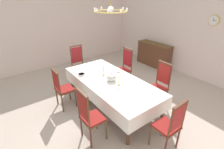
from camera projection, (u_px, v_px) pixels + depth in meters
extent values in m
cube|color=#BCA89C|center=(112.00, 105.00, 4.56)|extent=(7.09, 6.57, 0.04)
cube|color=silver|center=(191.00, 32.00, 5.67)|extent=(7.09, 0.08, 3.05)
cube|color=silver|center=(56.00, 27.00, 6.46)|extent=(0.08, 6.57, 3.05)
cylinder|color=brown|center=(72.00, 81.00, 5.00)|extent=(0.07, 0.07, 0.71)
cylinder|color=#50321F|center=(128.00, 131.00, 3.19)|extent=(0.07, 0.07, 0.71)
cylinder|color=brown|center=(101.00, 72.00, 5.56)|extent=(0.07, 0.07, 0.71)
cylinder|color=brown|center=(163.00, 110.00, 3.74)|extent=(0.07, 0.07, 0.71)
cube|color=brown|center=(111.00, 83.00, 4.23)|extent=(2.60, 1.11, 0.08)
cube|color=brown|center=(111.00, 81.00, 4.21)|extent=(2.72, 1.23, 0.03)
cube|color=white|center=(111.00, 80.00, 4.20)|extent=(2.74, 1.25, 0.00)
cube|color=white|center=(90.00, 94.00, 3.95)|extent=(2.74, 0.00, 0.35)
cube|color=white|center=(129.00, 79.00, 4.61)|extent=(2.74, 0.00, 0.35)
cube|color=white|center=(85.00, 69.00, 5.26)|extent=(0.00, 1.25, 0.35)
cube|color=white|center=(152.00, 114.00, 3.30)|extent=(0.00, 1.25, 0.35)
cylinder|color=#523027|center=(70.00, 92.00, 4.62)|extent=(0.04, 0.04, 0.48)
cylinder|color=#51332A|center=(76.00, 99.00, 4.35)|extent=(0.04, 0.04, 0.48)
cylinder|color=brown|center=(57.00, 97.00, 4.43)|extent=(0.04, 0.04, 0.48)
cylinder|color=brown|center=(62.00, 104.00, 4.16)|extent=(0.04, 0.04, 0.48)
cube|color=brown|center=(65.00, 89.00, 4.28)|extent=(0.44, 0.42, 0.03)
cube|color=maroon|center=(65.00, 89.00, 4.27)|extent=(0.40, 0.38, 0.02)
cylinder|color=#513A1A|center=(53.00, 79.00, 4.19)|extent=(0.03, 0.03, 0.55)
cylinder|color=#543324|center=(59.00, 85.00, 3.91)|extent=(0.03, 0.03, 0.55)
cube|color=maroon|center=(56.00, 81.00, 4.04)|extent=(0.34, 0.02, 0.42)
cube|color=brown|center=(54.00, 71.00, 3.93)|extent=(0.40, 0.04, 0.04)
cylinder|color=#4F311C|center=(122.00, 82.00, 5.19)|extent=(0.04, 0.04, 0.48)
cylinder|color=brown|center=(114.00, 77.00, 5.46)|extent=(0.04, 0.04, 0.48)
cylinder|color=#503C25|center=(130.00, 78.00, 5.38)|extent=(0.04, 0.04, 0.48)
cylinder|color=#513D1B|center=(123.00, 74.00, 5.65)|extent=(0.04, 0.04, 0.48)
cube|color=brown|center=(123.00, 71.00, 5.31)|extent=(0.44, 0.42, 0.03)
cube|color=maroon|center=(123.00, 70.00, 5.30)|extent=(0.40, 0.38, 0.02)
cylinder|color=#523628|center=(132.00, 61.00, 5.12)|extent=(0.03, 0.03, 0.67)
cylinder|color=brown|center=(123.00, 57.00, 5.40)|extent=(0.03, 0.03, 0.67)
cube|color=maroon|center=(128.00, 58.00, 5.24)|extent=(0.34, 0.02, 0.51)
cube|color=brown|center=(128.00, 49.00, 5.11)|extent=(0.40, 0.04, 0.04)
cylinder|color=brown|center=(96.00, 120.00, 3.63)|extent=(0.04, 0.04, 0.48)
cylinder|color=brown|center=(106.00, 130.00, 3.36)|extent=(0.04, 0.04, 0.48)
cylinder|color=#543129|center=(81.00, 127.00, 3.44)|extent=(0.04, 0.04, 0.48)
cylinder|color=brown|center=(91.00, 139.00, 3.16)|extent=(0.04, 0.04, 0.48)
cube|color=brown|center=(93.00, 119.00, 3.29)|extent=(0.44, 0.42, 0.03)
cube|color=maroon|center=(93.00, 118.00, 3.28)|extent=(0.40, 0.38, 0.02)
cylinder|color=#543027|center=(78.00, 103.00, 3.18)|extent=(0.03, 0.03, 0.65)
cylinder|color=brown|center=(89.00, 114.00, 2.89)|extent=(0.03, 0.03, 0.65)
cube|color=maroon|center=(83.00, 107.00, 3.02)|extent=(0.34, 0.02, 0.50)
cube|color=brown|center=(82.00, 93.00, 2.89)|extent=(0.40, 0.04, 0.04)
cylinder|color=#572B27|center=(157.00, 103.00, 4.19)|extent=(0.04, 0.04, 0.48)
cylinder|color=brown|center=(146.00, 96.00, 4.47)|extent=(0.04, 0.04, 0.48)
cylinder|color=#592D26|center=(166.00, 98.00, 4.39)|extent=(0.04, 0.04, 0.48)
cylinder|color=#5C2C18|center=(155.00, 92.00, 4.66)|extent=(0.04, 0.04, 0.48)
cube|color=brown|center=(157.00, 89.00, 4.32)|extent=(0.44, 0.42, 0.03)
cube|color=maroon|center=(157.00, 88.00, 4.31)|extent=(0.40, 0.38, 0.02)
cylinder|color=#512B2B|center=(170.00, 78.00, 4.13)|extent=(0.03, 0.03, 0.65)
cylinder|color=brown|center=(158.00, 72.00, 4.41)|extent=(0.03, 0.03, 0.65)
cube|color=maroon|center=(164.00, 74.00, 4.26)|extent=(0.34, 0.02, 0.49)
cube|color=brown|center=(165.00, 63.00, 4.13)|extent=(0.40, 0.04, 0.04)
cylinder|color=brown|center=(88.00, 75.00, 5.62)|extent=(0.04, 0.04, 0.48)
cylinder|color=brown|center=(78.00, 78.00, 5.42)|extent=(0.04, 0.04, 0.48)
cylinder|color=brown|center=(83.00, 71.00, 5.88)|extent=(0.04, 0.04, 0.48)
cylinder|color=#523B1B|center=(73.00, 74.00, 5.68)|extent=(0.04, 0.04, 0.48)
cube|color=brown|center=(80.00, 67.00, 5.54)|extent=(0.42, 0.44, 0.03)
cube|color=maroon|center=(80.00, 67.00, 5.53)|extent=(0.38, 0.40, 0.02)
cylinder|color=#50331B|center=(82.00, 55.00, 5.63)|extent=(0.03, 0.03, 0.67)
cylinder|color=brown|center=(71.00, 57.00, 5.42)|extent=(0.03, 0.03, 0.67)
cube|color=maroon|center=(77.00, 55.00, 5.51)|extent=(0.02, 0.34, 0.51)
cube|color=brown|center=(76.00, 46.00, 5.37)|extent=(0.04, 0.40, 0.04)
cylinder|color=brown|center=(150.00, 136.00, 3.23)|extent=(0.04, 0.04, 0.48)
cylinder|color=brown|center=(162.00, 127.00, 3.43)|extent=(0.04, 0.04, 0.48)
cylinder|color=#542C2B|center=(165.00, 148.00, 2.97)|extent=(0.04, 0.04, 0.48)
cylinder|color=brown|center=(178.00, 138.00, 3.17)|extent=(0.04, 0.04, 0.48)
cube|color=brown|center=(166.00, 127.00, 3.09)|extent=(0.42, 0.44, 0.03)
cube|color=maroon|center=(166.00, 126.00, 3.08)|extent=(0.38, 0.40, 0.02)
cylinder|color=#55341F|center=(171.00, 124.00, 2.71)|extent=(0.03, 0.03, 0.60)
cylinder|color=brown|center=(184.00, 115.00, 2.92)|extent=(0.03, 0.03, 0.60)
cube|color=maroon|center=(178.00, 118.00, 2.80)|extent=(0.02, 0.34, 0.46)
cube|color=brown|center=(181.00, 105.00, 2.68)|extent=(0.04, 0.40, 0.04)
cylinder|color=white|center=(112.00, 80.00, 4.17)|extent=(0.14, 0.14, 0.02)
ellipsoid|color=white|center=(112.00, 78.00, 4.14)|extent=(0.25, 0.25, 0.11)
ellipsoid|color=white|center=(112.00, 75.00, 4.11)|extent=(0.23, 0.23, 0.09)
sphere|color=brown|center=(112.00, 74.00, 4.09)|extent=(0.03, 0.03, 0.03)
cylinder|color=gold|center=(104.00, 75.00, 4.43)|extent=(0.07, 0.07, 0.02)
cylinder|color=gold|center=(104.00, 72.00, 4.38)|extent=(0.02, 0.02, 0.18)
cone|color=gold|center=(103.00, 68.00, 4.34)|extent=(0.04, 0.04, 0.02)
cylinder|color=silver|center=(103.00, 66.00, 4.31)|extent=(0.02, 0.02, 0.10)
cylinder|color=gold|center=(119.00, 85.00, 3.97)|extent=(0.07, 0.07, 0.02)
cylinder|color=gold|center=(119.00, 81.00, 3.92)|extent=(0.02, 0.02, 0.19)
cone|color=gold|center=(119.00, 77.00, 3.88)|extent=(0.04, 0.04, 0.02)
cylinder|color=silver|center=(119.00, 75.00, 3.85)|extent=(0.02, 0.02, 0.10)
cylinder|color=white|center=(119.00, 71.00, 4.65)|extent=(0.16, 0.16, 0.03)
cylinder|color=white|center=(119.00, 71.00, 4.65)|extent=(0.13, 0.13, 0.02)
torus|color=brown|center=(119.00, 71.00, 4.64)|extent=(0.16, 0.16, 0.01)
cylinder|color=white|center=(82.00, 74.00, 4.45)|extent=(0.19, 0.19, 0.04)
cylinder|color=white|center=(82.00, 74.00, 4.44)|extent=(0.16, 0.16, 0.03)
torus|color=brown|center=(82.00, 74.00, 4.44)|extent=(0.18, 0.18, 0.01)
cube|color=gold|center=(115.00, 70.00, 4.71)|extent=(0.01, 0.14, 0.00)
ellipsoid|color=gold|center=(117.00, 70.00, 4.76)|extent=(0.03, 0.05, 0.01)
cube|color=gold|center=(78.00, 74.00, 4.53)|extent=(0.04, 0.14, 0.00)
ellipsoid|color=gold|center=(81.00, 73.00, 4.56)|extent=(0.03, 0.05, 0.01)
cube|color=brown|center=(154.00, 55.00, 6.82)|extent=(1.40, 0.44, 0.88)
cube|color=brown|center=(155.00, 44.00, 6.62)|extent=(1.44, 0.48, 0.02)
cube|color=brown|center=(164.00, 56.00, 6.69)|extent=(0.59, 0.01, 0.70)
cube|color=brown|center=(151.00, 52.00, 7.20)|extent=(0.59, 0.01, 0.70)
cylinder|color=#D1B251|center=(214.00, 20.00, 4.95)|extent=(0.31, 0.05, 0.31)
cylinder|color=white|center=(213.00, 21.00, 4.93)|extent=(0.27, 0.01, 0.27)
cube|color=black|center=(214.00, 19.00, 4.92)|extent=(0.01, 0.00, 0.08)
cube|color=black|center=(215.00, 21.00, 4.90)|extent=(0.11, 0.00, 0.01)
sphere|color=white|center=(111.00, 9.00, 3.47)|extent=(0.12, 0.12, 0.12)
torus|color=gold|center=(111.00, 11.00, 3.49)|extent=(0.70, 0.70, 0.02)
cylinder|color=silver|center=(121.00, 11.00, 3.23)|extent=(0.04, 0.04, 0.06)
cylinder|color=silver|center=(127.00, 10.00, 3.43)|extent=(0.04, 0.04, 0.06)
cylinder|color=silver|center=(123.00, 8.00, 3.66)|extent=(0.04, 0.04, 0.06)
cylinder|color=silver|center=(113.00, 8.00, 3.77)|extent=(0.04, 0.04, 0.06)
cylinder|color=silver|center=(102.00, 8.00, 3.72)|extent=(0.04, 0.04, 0.06)
cylinder|color=silver|center=(95.00, 9.00, 3.52)|extent=(0.04, 0.04, 0.06)
cylinder|color=silver|center=(97.00, 10.00, 3.29)|extent=(0.04, 0.04, 0.06)
cylinder|color=silver|center=(108.00, 11.00, 3.17)|extent=(0.04, 0.04, 0.06)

